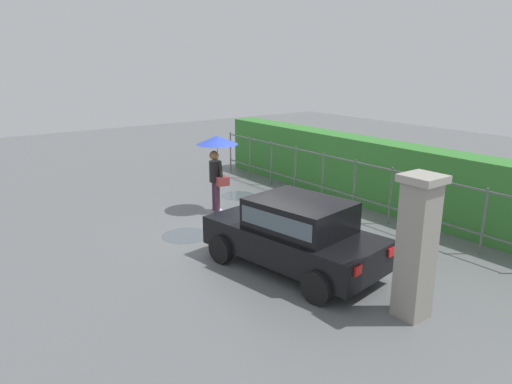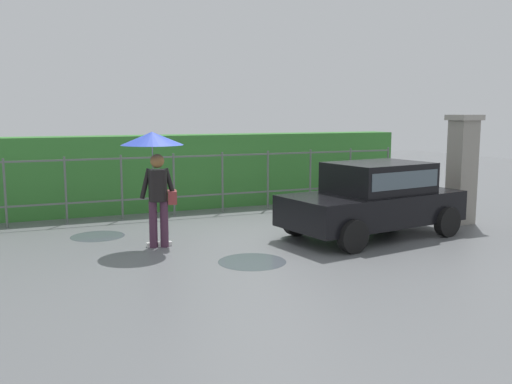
% 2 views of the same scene
% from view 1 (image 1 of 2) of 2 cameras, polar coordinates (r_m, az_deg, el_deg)
% --- Properties ---
extents(ground_plane, '(40.00, 40.00, 0.00)m').
position_cam_1_polar(ground_plane, '(11.87, 0.40, -4.77)').
color(ground_plane, slate).
extents(car, '(3.93, 2.34, 1.48)m').
position_cam_1_polar(car, '(9.60, 4.75, -4.75)').
color(car, black).
rests_on(car, ground).
extents(pedestrian, '(1.14, 1.14, 2.12)m').
position_cam_1_polar(pedestrian, '(13.14, -4.70, 4.71)').
color(pedestrian, '#47283D').
rests_on(pedestrian, ground).
extents(gate_pillar, '(0.60, 0.60, 2.42)m').
position_cam_1_polar(gate_pillar, '(8.12, 18.62, -6.16)').
color(gate_pillar, gray).
rests_on(gate_pillar, ground).
extents(fence_section, '(11.19, 0.05, 1.50)m').
position_cam_1_polar(fence_section, '(13.84, 9.76, 1.56)').
color(fence_section, '#59605B').
rests_on(fence_section, ground).
extents(hedge_row, '(12.14, 0.90, 1.90)m').
position_cam_1_polar(hedge_row, '(14.53, 12.52, 2.58)').
color(hedge_row, '#387F33').
rests_on(hedge_row, ground).
extents(puddle_near, '(1.14, 1.14, 0.00)m').
position_cam_1_polar(puddle_near, '(11.76, -8.42, -5.14)').
color(puddle_near, '#4C545B').
rests_on(puddle_near, ground).
extents(puddle_far, '(1.07, 1.07, 0.00)m').
position_cam_1_polar(puddle_far, '(14.96, -2.15, -0.43)').
color(puddle_far, '#4C545B').
rests_on(puddle_far, ground).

